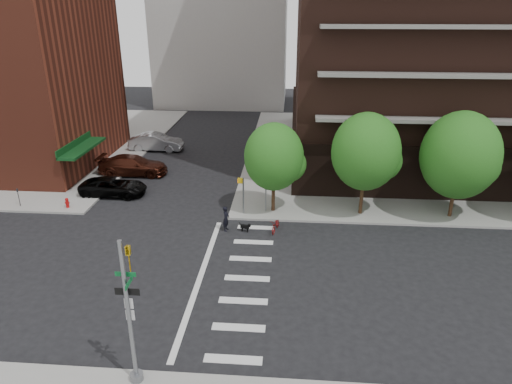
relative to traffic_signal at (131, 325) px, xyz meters
The scene contains 17 objects.
ground 7.98m from the traffic_signal, 86.42° to the left, with size 120.00×120.00×0.00m, color black.
sidewalk_ne 37.51m from the traffic_signal, 55.92° to the left, with size 39.00×33.00×0.15m, color gray.
sidewalk_nw 39.31m from the traffic_signal, 127.79° to the left, with size 31.00×33.00×0.15m, color gray.
crosswalk 8.40m from the traffic_signal, 70.35° to the left, with size 3.85×13.00×0.01m.
tree_a 16.66m from the traffic_signal, 74.39° to the left, with size 4.00×4.00×5.90m.
tree_b 19.20m from the traffic_signal, 56.79° to the left, with size 4.50×4.50×6.65m.
tree_c 23.02m from the traffic_signal, 44.16° to the left, with size 5.00×5.00×6.80m.
traffic_signal is the anchor object (origin of this frame).
pedestrian_signal 15.69m from the traffic_signal, 79.76° to the left, with size 2.18×0.67×2.60m.
fire_hydrant 18.42m from the traffic_signal, 123.26° to the left, with size 0.24×0.24×0.73m.
parking_meter 20.49m from the traffic_signal, 131.50° to the left, with size 0.10×0.08×1.32m.
parked_car_black 19.82m from the traffic_signal, 113.09° to the left, with size 4.95×2.28×1.37m, color black.
parked_car_maroon 24.07m from the traffic_signal, 108.79° to the left, with size 5.76×2.34×1.67m, color #3B170E.
parked_car_silver 30.78m from the traffic_signal, 104.57° to the left, with size 5.26×1.84×1.73m, color #939599.
scooter 14.13m from the traffic_signal, 70.04° to the left, with size 0.56×1.60×0.84m, color maroon.
dog_walker 13.20m from the traffic_signal, 82.99° to the left, with size 0.40×0.60×1.66m, color black.
dog 13.38m from the traffic_signal, 77.54° to the left, with size 0.68×0.31×0.57m.
Camera 1 is at (5.08, -20.49, 13.37)m, focal length 32.00 mm.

